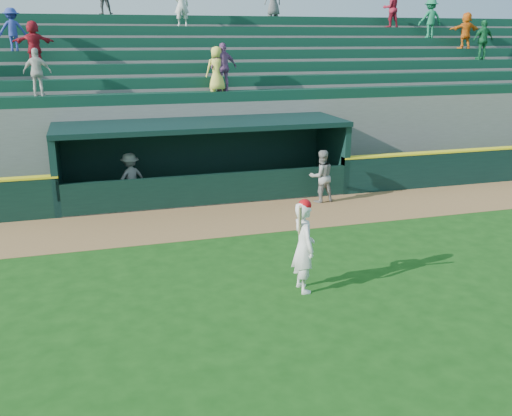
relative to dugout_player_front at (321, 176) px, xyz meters
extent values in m
plane|color=#154310|center=(-3.44, -5.86, -0.84)|extent=(120.00, 120.00, 0.00)
cube|color=olive|center=(-3.44, -0.96, -0.84)|extent=(40.00, 3.00, 0.01)
imported|color=gray|center=(0.00, 0.00, 0.00)|extent=(0.86, 0.69, 1.68)
imported|color=gray|center=(-5.83, 1.70, -0.04)|extent=(1.19, 0.97, 1.60)
cube|color=#62615D|center=(-3.44, 1.84, -0.82)|extent=(9.00, 2.60, 0.04)
cube|color=black|center=(-8.04, 1.84, 0.31)|extent=(0.20, 2.60, 2.30)
cube|color=black|center=(1.16, 1.84, 0.31)|extent=(0.20, 2.60, 2.30)
cube|color=black|center=(-3.44, 3.14, 0.31)|extent=(9.40, 0.20, 2.30)
cube|color=black|center=(-3.44, 1.84, 1.54)|extent=(9.40, 2.80, 0.16)
cube|color=black|center=(-3.44, 0.62, -0.34)|extent=(9.00, 0.16, 1.00)
cube|color=brown|center=(-3.44, 2.64, -0.59)|extent=(8.40, 0.45, 0.10)
cube|color=slate|center=(-3.44, 3.66, 0.61)|extent=(34.00, 0.85, 2.91)
cube|color=#0F3828|center=(-3.44, 3.54, 2.25)|extent=(34.00, 0.60, 0.36)
cube|color=slate|center=(-3.44, 4.51, 0.84)|extent=(34.00, 0.85, 3.36)
cube|color=#0F3828|center=(-3.44, 4.39, 2.70)|extent=(34.00, 0.60, 0.36)
cube|color=slate|center=(-3.44, 5.36, 1.06)|extent=(34.00, 0.85, 3.81)
cube|color=#0F3828|center=(-3.44, 5.24, 3.15)|extent=(34.00, 0.60, 0.36)
cube|color=slate|center=(-3.44, 6.21, 1.29)|extent=(34.00, 0.85, 4.26)
cube|color=#0F3828|center=(-3.44, 6.09, 3.60)|extent=(34.00, 0.60, 0.36)
cube|color=slate|center=(-3.44, 7.06, 1.51)|extent=(34.00, 0.85, 4.71)
cube|color=#0F3828|center=(-3.44, 6.94, 4.05)|extent=(34.00, 0.60, 0.36)
cube|color=slate|center=(-3.44, 7.91, 1.74)|extent=(34.00, 0.85, 5.16)
cube|color=#0F3828|center=(-3.44, 7.79, 4.50)|extent=(34.00, 0.60, 0.36)
cube|color=slate|center=(-3.44, 8.76, 1.96)|extent=(34.00, 0.85, 5.61)
cube|color=#0F3828|center=(-3.44, 8.64, 4.95)|extent=(34.00, 0.60, 0.36)
cube|color=slate|center=(-3.44, 9.34, 1.96)|extent=(34.50, 0.30, 5.61)
imported|color=silver|center=(-8.41, 3.56, 3.18)|extent=(0.93, 0.52, 1.50)
imported|color=#AF1A29|center=(-8.54, 5.26, 4.06)|extent=(1.41, 0.61, 1.47)
imported|color=#197249|center=(7.98, 6.96, 5.05)|extent=(1.10, 0.69, 1.65)
imported|color=#E0D44F|center=(-2.54, 3.56, 3.19)|extent=(0.79, 0.55, 1.53)
imported|color=#8E5491|center=(-2.29, 3.56, 3.25)|extent=(1.03, 0.59, 1.65)
imported|color=orange|center=(9.26, 6.11, 4.54)|extent=(1.42, 0.47, 1.53)
imported|color=silver|center=(-2.97, 7.81, 5.50)|extent=(0.62, 0.43, 1.64)
imported|color=maroon|center=(6.47, 7.81, 5.48)|extent=(0.80, 0.63, 1.61)
imported|color=#293B98|center=(-9.25, 6.11, 4.51)|extent=(1.00, 0.65, 1.46)
imported|color=#176836|center=(9.56, 5.26, 4.15)|extent=(0.97, 0.41, 1.64)
imported|color=white|center=(-2.97, -6.12, 0.11)|extent=(0.47, 0.70, 1.91)
sphere|color=#BE0A0F|center=(-2.97, -6.12, 1.00)|extent=(0.27, 0.27, 0.27)
cylinder|color=tan|center=(-3.15, -6.34, 0.77)|extent=(0.24, 0.49, 0.76)
camera|label=1|loc=(-7.04, -16.33, 4.22)|focal=40.00mm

